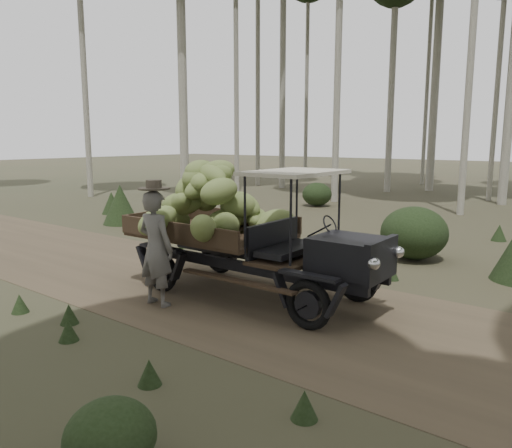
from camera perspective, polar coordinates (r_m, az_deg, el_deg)
name	(u,v)px	position (r m, az deg, el deg)	size (l,w,h in m)	color
ground	(196,286)	(9.34, -6.90, -7.10)	(120.00, 120.00, 0.00)	#473D2B
dirt_track	(196,286)	(9.34, -6.90, -7.08)	(70.00, 4.00, 0.01)	brown
banana_truck	(231,215)	(8.73, -2.83, 1.08)	(4.86, 2.59, 2.38)	black
farmer	(156,247)	(8.21, -11.37, -2.58)	(0.70, 0.52, 2.05)	#5D5955
undergrowth	(208,290)	(7.38, -5.46, -7.46)	(20.34, 22.28, 1.38)	#233319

